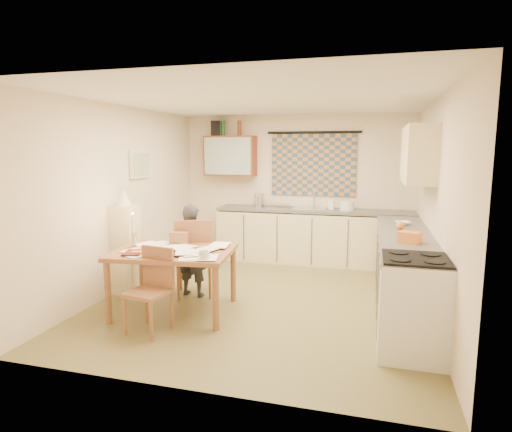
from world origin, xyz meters
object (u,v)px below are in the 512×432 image
(dining_table, at_px, (175,281))
(chair_far, at_px, (195,271))
(counter_back, at_px, (314,236))
(stove, at_px, (413,307))
(person, at_px, (192,250))
(shelf_stand, at_px, (126,249))
(counter_right, at_px, (404,274))

(dining_table, distance_m, chair_far, 0.61)
(counter_back, distance_m, dining_table, 2.97)
(stove, xyz_separation_m, chair_far, (-2.62, 1.03, -0.15))
(chair_far, height_order, person, person)
(stove, bearing_deg, person, 159.19)
(dining_table, xyz_separation_m, shelf_stand, (-0.92, 0.46, 0.22))
(chair_far, height_order, shelf_stand, shelf_stand)
(stove, xyz_separation_m, shelf_stand, (-3.54, 0.88, 0.13))
(dining_table, xyz_separation_m, chair_far, (-0.01, 0.60, -0.06))
(stove, bearing_deg, shelf_stand, 165.97)
(stove, distance_m, dining_table, 2.65)
(counter_back, bearing_deg, dining_table, -115.79)
(counter_right, bearing_deg, person, -176.33)
(counter_back, bearing_deg, person, -122.27)
(counter_back, height_order, person, person)
(chair_far, bearing_deg, counter_right, 162.14)
(shelf_stand, bearing_deg, dining_table, -26.41)
(counter_right, bearing_deg, dining_table, -164.00)
(counter_right, relative_size, shelf_stand, 2.48)
(stove, bearing_deg, counter_right, 90.00)
(counter_back, bearing_deg, stove, -66.86)
(shelf_stand, bearing_deg, chair_far, 9.03)
(stove, bearing_deg, counter_back, 113.14)
(counter_right, xyz_separation_m, stove, (0.00, -1.18, 0.02))
(person, bearing_deg, counter_back, -115.28)
(chair_far, relative_size, shelf_stand, 0.87)
(counter_back, distance_m, counter_right, 2.33)
(counter_back, relative_size, stove, 3.51)
(stove, xyz_separation_m, person, (-2.65, 1.01, 0.14))
(dining_table, bearing_deg, counter_back, 57.83)
(dining_table, bearing_deg, person, 86.55)
(shelf_stand, bearing_deg, person, 7.68)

